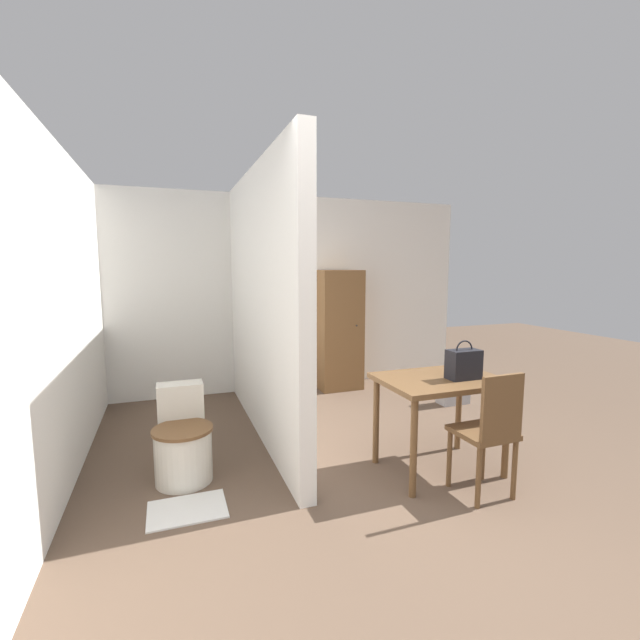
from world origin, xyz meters
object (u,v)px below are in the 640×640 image
at_px(handbag, 464,364).
at_px(space_heater, 453,386).
at_px(toilet, 183,443).
at_px(dining_table, 440,390).
at_px(wooden_cabinet, 338,330).
at_px(wooden_chair, 489,430).

relative_size(handbag, space_heater, 0.73).
relative_size(toilet, handbag, 2.27).
distance_m(dining_table, toilet, 2.01).
xyz_separation_m(toilet, wooden_cabinet, (2.04, 1.88, 0.50)).
bearing_deg(toilet, wooden_cabinet, 42.61).
relative_size(toilet, wooden_cabinet, 0.44).
relative_size(wooden_cabinet, space_heater, 3.77).
height_order(wooden_chair, wooden_cabinet, wooden_cabinet).
xyz_separation_m(dining_table, toilet, (-1.90, 0.55, -0.37)).
distance_m(toilet, wooden_cabinet, 2.82).
relative_size(wooden_chair, handbag, 3.00).
bearing_deg(wooden_cabinet, space_heater, -46.86).
bearing_deg(wooden_chair, space_heater, 58.30).
height_order(dining_table, space_heater, dining_table).
height_order(wooden_cabinet, space_heater, wooden_cabinet).
bearing_deg(dining_table, wooden_cabinet, 86.69).
bearing_deg(wooden_cabinet, dining_table, -93.31).
height_order(dining_table, wooden_chair, wooden_chair).
bearing_deg(handbag, wooden_chair, -99.45).
distance_m(wooden_cabinet, space_heater, 1.59).
height_order(wooden_chair, handbag, handbag).
bearing_deg(space_heater, wooden_chair, -120.92).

